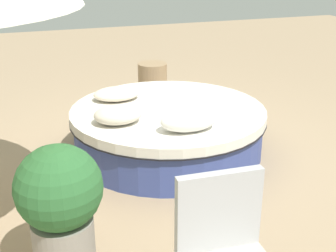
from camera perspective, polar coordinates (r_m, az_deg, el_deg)
name	(u,v)px	position (r m, az deg, el deg)	size (l,w,h in m)	color
ground_plane	(168,151)	(5.17, 0.00, -3.14)	(16.00, 16.00, 0.00)	#9E8466
round_bed	(168,130)	(5.06, 0.00, -0.46)	(2.11, 2.11, 0.51)	#38478C
throw_pillow_0	(117,94)	(5.26, -6.33, 3.97)	(0.53, 0.37, 0.14)	beige
throw_pillow_1	(118,114)	(4.58, -6.18, 1.42)	(0.48, 0.39, 0.17)	beige
throw_pillow_2	(189,120)	(4.36, 2.59, 0.73)	(0.56, 0.32, 0.21)	white
patio_chair	(226,247)	(2.75, 7.09, -14.59)	(0.53, 0.52, 0.98)	#B7B7BC
planter	(60,204)	(3.24, -13.11, -9.28)	(0.59, 0.59, 0.96)	gray
side_table	(153,80)	(6.89, -1.92, 5.63)	(0.43, 0.43, 0.52)	#997A56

